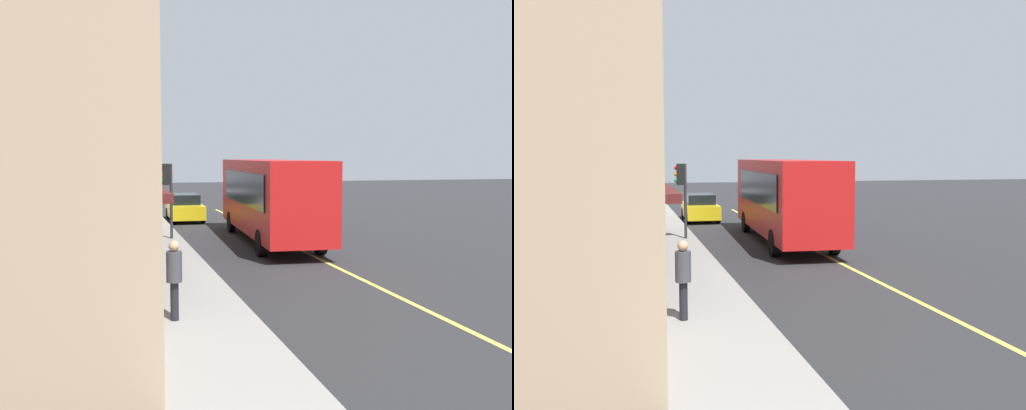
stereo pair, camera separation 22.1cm
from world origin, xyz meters
TOP-DOWN VIEW (x-y plane):
  - ground at (0.00, 0.00)m, footprint 120.00×120.00m
  - sidewalk at (0.00, 5.39)m, footprint 80.00×2.45m
  - lane_centre_stripe at (0.00, 0.00)m, footprint 36.00×0.16m
  - bus at (2.44, 0.54)m, footprint 11.25×3.10m
  - traffic_light at (3.43, 4.80)m, footprint 0.30×0.52m
  - car_yellow at (11.54, 3.01)m, footprint 4.32×1.90m
  - pedestrian_waiting at (-9.14, 5.96)m, footprint 0.34×0.34m
  - pedestrian_by_curb at (11.71, 5.11)m, footprint 0.34×0.34m

SIDE VIEW (x-z plane):
  - ground at x=0.00m, z-range 0.00..0.00m
  - lane_centre_stripe at x=0.00m, z-range 0.00..0.01m
  - sidewalk at x=0.00m, z-range 0.00..0.15m
  - car_yellow at x=11.54m, z-range -0.02..1.50m
  - pedestrian_waiting at x=-9.14m, z-range 0.33..2.05m
  - pedestrian_by_curb at x=11.71m, z-range 0.33..2.08m
  - bus at x=2.44m, z-range 0.24..3.74m
  - traffic_light at x=3.43m, z-range 0.93..4.13m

